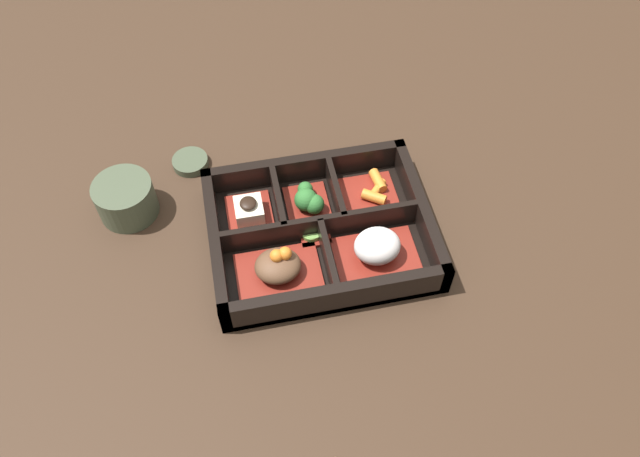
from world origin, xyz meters
TOP-DOWN VIEW (x-y plane):
  - ground_plane at (0.00, 0.00)m, footprint 3.00×3.00m
  - bento_base at (0.00, 0.00)m, footprint 0.29×0.23m
  - bento_rim at (0.00, -0.00)m, footprint 0.29×0.23m
  - bowl_rice at (-0.06, 0.05)m, footprint 0.11×0.08m
  - bowl_stew at (0.06, 0.05)m, footprint 0.11×0.08m
  - bowl_carrots at (-0.08, -0.05)m, footprint 0.08×0.08m
  - bowl_greens at (0.01, -0.05)m, footprint 0.06×0.08m
  - bowl_tofu at (0.09, -0.05)m, footprint 0.06×0.08m
  - bowl_pickles at (0.01, 0.00)m, footprint 0.04×0.04m
  - tea_cup at (0.25, -0.10)m, footprint 0.08×0.08m
  - sauce_dish at (0.16, -0.17)m, footprint 0.05×0.05m

SIDE VIEW (x-z plane):
  - ground_plane at x=0.00m, z-range 0.00..0.00m
  - bento_base at x=0.00m, z-range 0.00..0.01m
  - sauce_dish at x=0.16m, z-range 0.00..0.01m
  - bowl_pickles at x=0.01m, z-range 0.01..0.02m
  - bowl_carrots at x=-0.08m, z-range 0.01..0.03m
  - bowl_tofu at x=0.09m, z-range 0.00..0.04m
  - bento_rim at x=0.00m, z-range 0.00..0.05m
  - bowl_greens at x=0.01m, z-range 0.01..0.04m
  - bowl_stew at x=0.06m, z-range 0.00..0.05m
  - tea_cup at x=0.25m, z-range 0.00..0.06m
  - bowl_rice at x=-0.06m, z-range 0.01..0.05m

